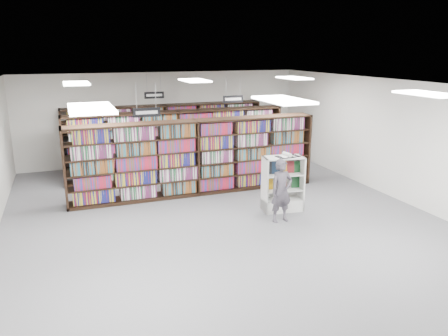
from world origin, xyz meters
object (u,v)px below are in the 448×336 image
object	(u,v)px
endcap_display	(282,192)
open_book	(287,155)
shopper	(282,191)
bookshelf_row_near	(196,157)

from	to	relation	value
endcap_display	open_book	bearing A→B (deg)	-35.86
endcap_display	shopper	size ratio (longest dim) A/B	0.93
bookshelf_row_near	endcap_display	distance (m)	2.67
open_book	shopper	distance (m)	1.03
bookshelf_row_near	shopper	world-z (taller)	bookshelf_row_near
open_book	shopper	world-z (taller)	shopper
endcap_display	shopper	bearing A→B (deg)	-111.52
shopper	bookshelf_row_near	bearing A→B (deg)	110.73
bookshelf_row_near	open_book	xyz separation A→B (m)	(1.73, -2.08, 0.38)
bookshelf_row_near	open_book	distance (m)	2.73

